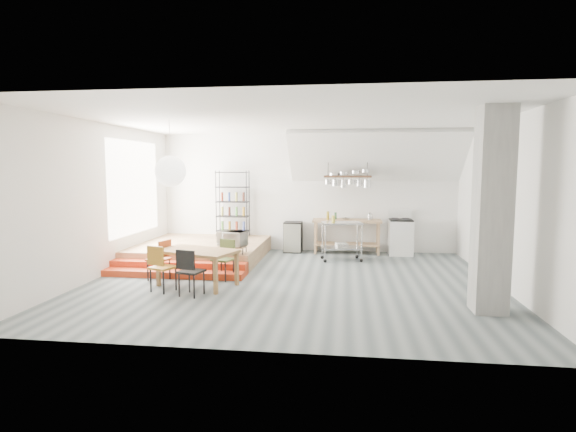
# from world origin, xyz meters

# --- Properties ---
(floor) EXTENTS (8.00, 8.00, 0.00)m
(floor) POSITION_xyz_m (0.00, 0.00, 0.00)
(floor) COLOR #515B5E
(floor) RESTS_ON ground
(wall_back) EXTENTS (8.00, 0.04, 3.20)m
(wall_back) POSITION_xyz_m (0.00, 3.50, 1.60)
(wall_back) COLOR silver
(wall_back) RESTS_ON ground
(wall_left) EXTENTS (0.04, 7.00, 3.20)m
(wall_left) POSITION_xyz_m (-4.00, 0.00, 1.60)
(wall_left) COLOR silver
(wall_left) RESTS_ON ground
(wall_right) EXTENTS (0.04, 7.00, 3.20)m
(wall_right) POSITION_xyz_m (4.00, 0.00, 1.60)
(wall_right) COLOR silver
(wall_right) RESTS_ON ground
(ceiling) EXTENTS (8.00, 7.00, 0.02)m
(ceiling) POSITION_xyz_m (0.00, 0.00, 3.20)
(ceiling) COLOR white
(ceiling) RESTS_ON wall_back
(slope_ceiling) EXTENTS (4.40, 1.44, 1.32)m
(slope_ceiling) POSITION_xyz_m (1.80, 2.90, 2.55)
(slope_ceiling) COLOR white
(slope_ceiling) RESTS_ON wall_back
(window_pane) EXTENTS (0.02, 2.50, 2.20)m
(window_pane) POSITION_xyz_m (-3.98, 1.50, 1.80)
(window_pane) COLOR white
(window_pane) RESTS_ON wall_left
(platform) EXTENTS (3.00, 3.00, 0.40)m
(platform) POSITION_xyz_m (-2.50, 2.00, 0.20)
(platform) COLOR #896344
(platform) RESTS_ON ground
(step_lower) EXTENTS (3.00, 0.35, 0.13)m
(step_lower) POSITION_xyz_m (-2.50, 0.05, 0.07)
(step_lower) COLOR red
(step_lower) RESTS_ON ground
(step_upper) EXTENTS (3.00, 0.35, 0.27)m
(step_upper) POSITION_xyz_m (-2.50, 0.40, 0.13)
(step_upper) COLOR red
(step_upper) RESTS_ON ground
(concrete_column) EXTENTS (0.50, 0.50, 3.20)m
(concrete_column) POSITION_xyz_m (3.30, -1.50, 1.60)
(concrete_column) COLOR gray
(concrete_column) RESTS_ON ground
(kitchen_counter) EXTENTS (1.80, 0.60, 0.91)m
(kitchen_counter) POSITION_xyz_m (1.10, 3.15, 0.63)
(kitchen_counter) COLOR #896344
(kitchen_counter) RESTS_ON ground
(stove) EXTENTS (0.60, 0.60, 1.18)m
(stove) POSITION_xyz_m (2.50, 3.16, 0.48)
(stove) COLOR white
(stove) RESTS_ON ground
(pot_rack) EXTENTS (1.20, 0.50, 1.43)m
(pot_rack) POSITION_xyz_m (1.13, 2.92, 1.98)
(pot_rack) COLOR #3F2519
(pot_rack) RESTS_ON ceiling
(wire_shelving) EXTENTS (0.88, 0.38, 1.80)m
(wire_shelving) POSITION_xyz_m (-2.00, 3.20, 1.33)
(wire_shelving) COLOR black
(wire_shelving) RESTS_ON platform
(microwave_shelf) EXTENTS (0.60, 0.40, 0.16)m
(microwave_shelf) POSITION_xyz_m (-1.40, 0.75, 0.55)
(microwave_shelf) COLOR #896344
(microwave_shelf) RESTS_ON platform
(paper_lantern) EXTENTS (0.60, 0.60, 0.60)m
(paper_lantern) POSITION_xyz_m (-2.33, -0.36, 2.20)
(paper_lantern) COLOR white
(paper_lantern) RESTS_ON ceiling
(dining_table) EXTENTS (1.66, 1.26, 0.70)m
(dining_table) POSITION_xyz_m (-1.76, -0.55, 0.63)
(dining_table) COLOR olive
(dining_table) RESTS_ON ground
(chair_mustard) EXTENTS (0.51, 0.51, 0.87)m
(chair_mustard) POSITION_xyz_m (-2.28, -1.08, 0.52)
(chair_mustard) COLOR #B9791F
(chair_mustard) RESTS_ON ground
(chair_black) EXTENTS (0.47, 0.47, 0.85)m
(chair_black) POSITION_xyz_m (-1.66, -1.29, 0.51)
(chair_black) COLOR black
(chair_black) RESTS_ON ground
(chair_olive) EXTENTS (0.47, 0.47, 0.81)m
(chair_olive) POSITION_xyz_m (-1.37, 0.02, 0.48)
(chair_olive) COLOR #54642F
(chair_olive) RESTS_ON ground
(chair_red) EXTENTS (0.47, 0.47, 0.83)m
(chair_red) POSITION_xyz_m (-2.61, -0.26, 0.49)
(chair_red) COLOR #B24519
(chair_red) RESTS_ON ground
(rolling_cart) EXTENTS (1.04, 0.72, 0.95)m
(rolling_cart) POSITION_xyz_m (0.97, 2.21, 0.61)
(rolling_cart) COLOR silver
(rolling_cart) RESTS_ON ground
(mini_fridge) EXTENTS (0.48, 0.48, 0.82)m
(mini_fridge) POSITION_xyz_m (-0.34, 3.20, 0.41)
(mini_fridge) COLOR black
(mini_fridge) RESTS_ON ground
(microwave) EXTENTS (0.66, 0.53, 0.32)m
(microwave) POSITION_xyz_m (-1.40, 0.75, 0.73)
(microwave) COLOR beige
(microwave) RESTS_ON microwave_shelf
(bowl) EXTENTS (0.28, 0.28, 0.05)m
(bowl) POSITION_xyz_m (1.07, 3.10, 0.94)
(bowl) COLOR silver
(bowl) RESTS_ON kitchen_counter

